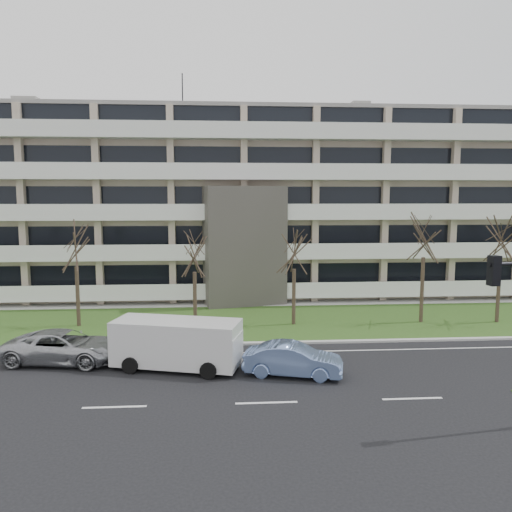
{
  "coord_description": "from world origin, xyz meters",
  "views": [
    {
      "loc": [
        -1.74,
        -19.07,
        8.21
      ],
      "look_at": [
        0.28,
        10.0,
        4.75
      ],
      "focal_mm": 35.0,
      "sensor_mm": 36.0,
      "label": 1
    }
  ],
  "objects": [
    {
      "name": "ground",
      "position": [
        0.0,
        0.0,
        0.0
      ],
      "size": [
        160.0,
        160.0,
        0.0
      ],
      "primitive_type": "plane",
      "color": "black",
      "rests_on": "ground"
    },
    {
      "name": "grass_verge",
      "position": [
        0.0,
        13.0,
        0.03
      ],
      "size": [
        90.0,
        10.0,
        0.06
      ],
      "primitive_type": "cube",
      "color": "#2B4F1A",
      "rests_on": "ground"
    },
    {
      "name": "curb",
      "position": [
        0.0,
        8.0,
        0.06
      ],
      "size": [
        90.0,
        0.35,
        0.12
      ],
      "primitive_type": "cube",
      "color": "#B2B2AD",
      "rests_on": "ground"
    },
    {
      "name": "sidewalk",
      "position": [
        0.0,
        18.5,
        0.04
      ],
      "size": [
        90.0,
        2.0,
        0.08
      ],
      "primitive_type": "cube",
      "color": "#B2B2AD",
      "rests_on": "ground"
    },
    {
      "name": "lane_edge_line",
      "position": [
        0.0,
        6.5,
        0.01
      ],
      "size": [
        90.0,
        0.12,
        0.01
      ],
      "primitive_type": "cube",
      "color": "white",
      "rests_on": "ground"
    },
    {
      "name": "apartment_building",
      "position": [
        -0.01,
        25.32,
        7.61
      ],
      "size": [
        60.5,
        15.1,
        18.75
      ],
      "color": "tan",
      "rests_on": "ground"
    },
    {
      "name": "silver_pickup",
      "position": [
        -9.62,
        5.64,
        0.8
      ],
      "size": [
        6.05,
        3.47,
        1.59
      ],
      "primitive_type": "imported",
      "rotation": [
        0.0,
        0.0,
        1.42
      ],
      "color": "#A9ACB1",
      "rests_on": "ground"
    },
    {
      "name": "blue_sedan",
      "position": [
        1.51,
        3.02,
        0.75
      ],
      "size": [
        4.79,
        2.69,
        1.49
      ],
      "primitive_type": "imported",
      "rotation": [
        0.0,
        0.0,
        1.31
      ],
      "color": "#7D9CDA",
      "rests_on": "ground"
    },
    {
      "name": "white_van",
      "position": [
        -3.85,
        4.37,
        1.4
      ],
      "size": [
        6.4,
        3.71,
        2.34
      ],
      "rotation": [
        0.0,
        0.0,
        -0.26
      ],
      "color": "silver",
      "rests_on": "ground"
    },
    {
      "name": "tree_2",
      "position": [
        -10.86,
        12.63,
        5.35
      ],
      "size": [
        3.44,
        3.44,
        6.89
      ],
      "color": "#382B21",
      "rests_on": "ground"
    },
    {
      "name": "tree_3",
      "position": [
        -3.41,
        11.37,
        5.03
      ],
      "size": [
        3.24,
        3.24,
        6.48
      ],
      "color": "#382B21",
      "rests_on": "ground"
    },
    {
      "name": "tree_4",
      "position": [
        2.85,
        12.09,
        5.06
      ],
      "size": [
        3.26,
        3.26,
        6.52
      ],
      "color": "#382B21",
      "rests_on": "ground"
    },
    {
      "name": "tree_5",
      "position": [
        11.28,
        12.1,
        6.01
      ],
      "size": [
        3.86,
        3.86,
        7.73
      ],
      "color": "#382B21",
      "rests_on": "ground"
    },
    {
      "name": "tree_6",
      "position": [
        16.25,
        11.73,
        5.84
      ],
      "size": [
        3.76,
        3.76,
        7.51
      ],
      "color": "#382B21",
      "rests_on": "ground"
    }
  ]
}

